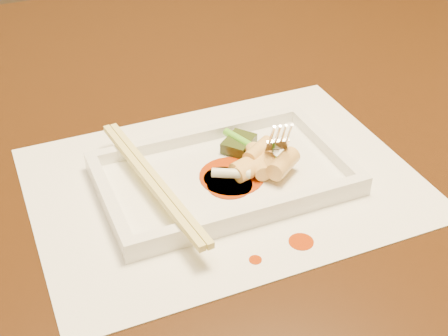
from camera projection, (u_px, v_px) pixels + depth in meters
name	position (u px, v px, depth m)	size (l,w,h in m)	color
table	(207.00, 164.00, 0.87)	(1.40, 0.90, 0.75)	black
placemat	(224.00, 182.00, 0.66)	(0.40, 0.30, 0.00)	white
sauce_splatter_a	(301.00, 242.00, 0.59)	(0.02, 0.02, 0.00)	#A43004
sauce_splatter_b	(255.00, 260.00, 0.57)	(0.01, 0.01, 0.00)	#A43004
plate_base	(224.00, 179.00, 0.66)	(0.26, 0.16, 0.01)	white
plate_rim_far	(199.00, 135.00, 0.71)	(0.26, 0.01, 0.01)	white
plate_rim_near	(254.00, 212.00, 0.60)	(0.26, 0.01, 0.01)	white
plate_rim_left	(108.00, 199.00, 0.61)	(0.01, 0.14, 0.01)	white
plate_rim_right	(327.00, 145.00, 0.69)	(0.01, 0.14, 0.01)	white
veg_piece	(239.00, 143.00, 0.69)	(0.04, 0.03, 0.01)	black
scallion_white	(231.00, 173.00, 0.64)	(0.01, 0.01, 0.04)	#EAEACC
scallion_green	(252.00, 147.00, 0.68)	(0.01, 0.01, 0.09)	#46A31A
chopstick_a	(148.00, 181.00, 0.62)	(0.01, 0.23, 0.01)	#E4D272
chopstick_b	(156.00, 179.00, 0.62)	(0.01, 0.23, 0.01)	#E4D272
fork	(279.00, 94.00, 0.65)	(0.09, 0.10, 0.14)	silver
sauce_blob_0	(232.00, 176.00, 0.66)	(0.07, 0.07, 0.00)	#A43004
sauce_blob_1	(230.00, 185.00, 0.64)	(0.05, 0.05, 0.00)	#A43004
sauce_blob_2	(223.00, 178.00, 0.65)	(0.04, 0.04, 0.00)	#A43004
rice_cake_0	(255.00, 168.00, 0.65)	(0.02, 0.02, 0.05)	#F3CD71
rice_cake_1	(258.00, 161.00, 0.66)	(0.02, 0.02, 0.05)	#F3CD71
rice_cake_2	(283.00, 164.00, 0.65)	(0.02, 0.02, 0.04)	#F3CD71
rice_cake_3	(266.00, 160.00, 0.66)	(0.02, 0.02, 0.04)	#F3CD71
rice_cake_4	(250.00, 163.00, 0.66)	(0.02, 0.02, 0.05)	#F3CD71
rice_cake_5	(259.00, 150.00, 0.67)	(0.02, 0.02, 0.04)	#F3CD71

